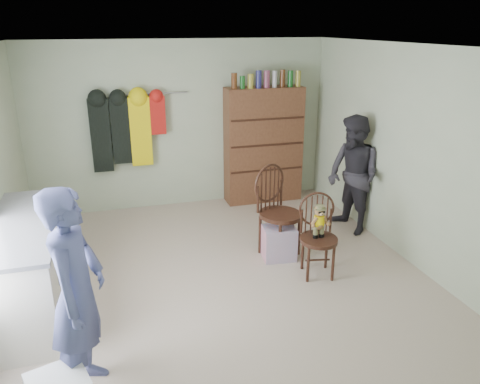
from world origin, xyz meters
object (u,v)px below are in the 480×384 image
object	(u,v)px
chair_front	(318,229)
dresser	(263,144)
counter	(30,266)
chair_far	(277,207)

from	to	relation	value
chair_front	dresser	bearing A→B (deg)	97.01
counter	chair_far	xyz separation A→B (m)	(2.75, 0.48, 0.13)
chair_front	dresser	distance (m)	2.48
counter	chair_front	xyz separation A→B (m)	(3.01, -0.14, 0.08)
chair_front	dresser	xyz separation A→B (m)	(0.19, 2.44, 0.37)
counter	chair_far	bearing A→B (deg)	9.90
counter	dresser	bearing A→B (deg)	35.68
chair_front	chair_far	xyz separation A→B (m)	(-0.26, 0.62, 0.05)
counter	dresser	xyz separation A→B (m)	(3.20, 2.30, 0.45)
counter	dresser	distance (m)	3.96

